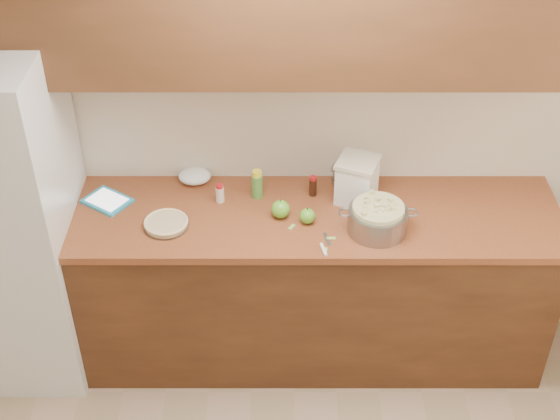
{
  "coord_description": "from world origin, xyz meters",
  "views": [
    {
      "loc": [
        -0.07,
        -1.57,
        3.25
      ],
      "look_at": [
        -0.07,
        1.43,
        0.98
      ],
      "focal_mm": 50.0,
      "sensor_mm": 36.0,
      "label": 1
    }
  ],
  "objects_px": {
    "pie": "(166,224)",
    "colander": "(378,219)",
    "tablet": "(107,201)",
    "flour_canister": "(357,180)"
  },
  "relations": [
    {
      "from": "pie",
      "to": "colander",
      "type": "xyz_separation_m",
      "value": [
        1.01,
        -0.03,
        0.05
      ]
    },
    {
      "from": "colander",
      "to": "tablet",
      "type": "bearing_deg",
      "value": 170.42
    },
    {
      "from": "tablet",
      "to": "pie",
      "type": "bearing_deg",
      "value": 2.44
    },
    {
      "from": "flour_canister",
      "to": "tablet",
      "type": "height_order",
      "value": "flour_canister"
    },
    {
      "from": "pie",
      "to": "flour_canister",
      "type": "xyz_separation_m",
      "value": [
        0.93,
        0.22,
        0.1
      ]
    },
    {
      "from": "pie",
      "to": "tablet",
      "type": "distance_m",
      "value": 0.38
    },
    {
      "from": "flour_canister",
      "to": "tablet",
      "type": "relative_size",
      "value": 0.91
    },
    {
      "from": "tablet",
      "to": "colander",
      "type": "bearing_deg",
      "value": 24.63
    },
    {
      "from": "colander",
      "to": "flour_canister",
      "type": "xyz_separation_m",
      "value": [
        -0.08,
        0.25,
        0.05
      ]
    },
    {
      "from": "colander",
      "to": "flour_canister",
      "type": "bearing_deg",
      "value": 108.15
    }
  ]
}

